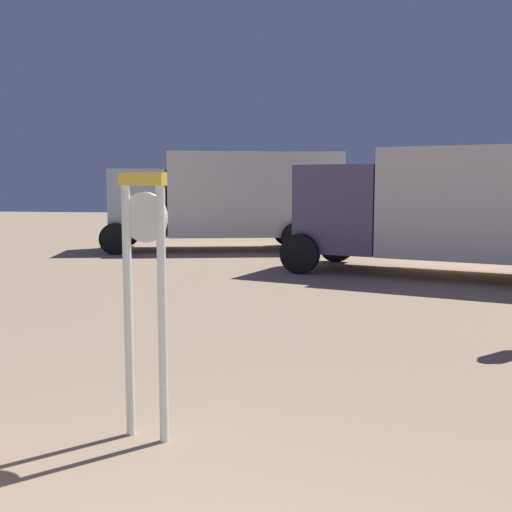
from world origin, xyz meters
name	(u,v)px	position (x,y,z in m)	size (l,w,h in m)	color
standing_clock	(145,279)	(-0.84, 2.81, 1.29)	(0.41, 0.20, 2.13)	silver
box_truck_near	(465,206)	(3.17, 12.35, 1.55)	(7.60, 4.66, 2.79)	beige
box_truck_far	(231,197)	(-2.92, 17.17, 1.63)	(7.47, 3.90, 2.95)	silver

